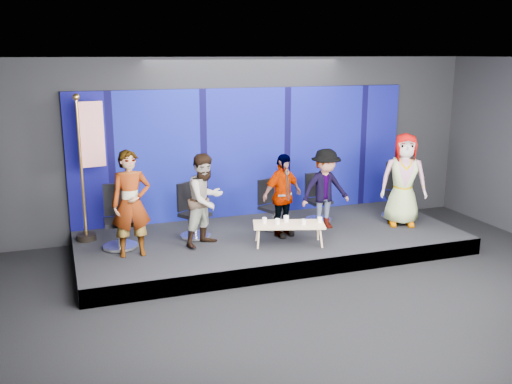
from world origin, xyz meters
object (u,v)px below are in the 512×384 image
coffee_table (289,225)px  mug_b (277,222)px  panelist_c (282,195)px  panelist_a (131,204)px  panelist_b (205,200)px  chair_c (271,213)px  panelist_e (404,180)px  mug_a (264,220)px  mug_e (320,220)px  chair_e (397,200)px  flag_stand (89,164)px  mug_c (286,219)px  panelist_d (325,189)px  chair_b (193,220)px  mug_d (304,222)px  chair_d (317,205)px  chair_a (119,227)px

coffee_table → mug_b: 0.22m
panelist_c → coffee_table: panelist_c is taller
panelist_a → panelist_b: bearing=6.6°
chair_c → panelist_e: (2.49, -0.62, 0.59)m
mug_a → panelist_a: bearing=175.5°
panelist_c → panelist_e: size_ratio=0.85×
mug_e → mug_b: bearing=169.2°
panelist_a → chair_e: bearing=6.6°
panelist_e → mug_b: panelist_e is taller
coffee_table → panelist_a: bearing=172.4°
flag_stand → panelist_a: bearing=-72.1°
mug_a → mug_b: bearing=-41.0°
panelist_c → panelist_e: bearing=-23.8°
panelist_a → mug_c: 2.69m
panelist_b → flag_stand: flag_stand is taller
panelist_a → panelist_d: panelist_a is taller
chair_b → mug_c: chair_b is taller
panelist_b → panelist_a: bearing=153.7°
chair_e → mug_d: size_ratio=12.36×
mug_a → mug_b: (0.18, -0.16, 0.00)m
panelist_d → coffee_table: 1.29m
chair_b → chair_e: size_ratio=0.90×
panelist_a → chair_c: panelist_a is taller
mug_e → chair_d: bearing=66.2°
panelist_e → mug_a: panelist_e is taller
panelist_c → panelist_d: size_ratio=0.99×
chair_a → chair_d: bearing=6.3°
panelist_e → coffee_table: bearing=-147.6°
panelist_b → panelist_c: 1.44m
chair_b → panelist_c: bearing=-48.2°
chair_e → flag_stand: flag_stand is taller
panelist_c → chair_e: size_ratio=1.37×
chair_c → flag_stand: (-3.26, 0.45, 1.07)m
chair_e → flag_stand: bearing=-161.6°
coffee_table → mug_b: (-0.20, 0.02, 0.08)m
panelist_d → panelist_a: bearing=-179.2°
panelist_d → chair_a: bearing=173.5°
chair_b → mug_b: 1.59m
chair_d → panelist_e: 1.74m
coffee_table → panelist_c: bearing=81.7°
mug_a → mug_e: size_ratio=0.99×
coffee_table → panelist_e: bearing=8.3°
panelist_c → panelist_b: bearing=159.8°
chair_a → panelist_e: 5.40m
panelist_b → mug_b: (1.16, -0.45, -0.38)m
panelist_c → mug_c: size_ratio=14.23×
chair_a → mug_a: size_ratio=11.41×
panelist_b → chair_e: bearing=-26.3°
panelist_c → mug_a: bearing=-166.8°
panelist_e → chair_c: bearing=-169.8°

